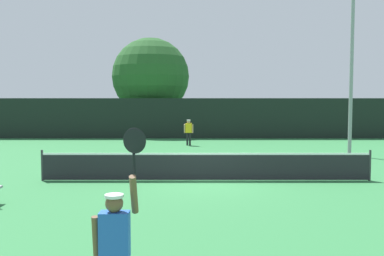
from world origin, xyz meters
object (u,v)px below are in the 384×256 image
(light_pole, at_px, (351,55))
(tennis_ball, at_px, (140,165))
(large_tree, at_px, (150,77))
(parked_car_mid, at_px, (160,121))
(parked_car_near, at_px, (104,123))
(player_serving, at_px, (115,237))
(player_receiving, at_px, (188,130))

(light_pole, bearing_deg, tennis_ball, -162.08)
(large_tree, bearing_deg, light_pole, -49.08)
(tennis_ball, relative_size, parked_car_mid, 0.02)
(tennis_ball, bearing_deg, parked_car_near, 105.80)
(player_serving, xyz_separation_m, parked_car_near, (-6.37, 31.14, -0.31))
(light_pole, relative_size, parked_car_near, 2.07)
(player_serving, relative_size, parked_car_near, 0.58)
(tennis_ball, bearing_deg, player_serving, -84.71)
(tennis_ball, xyz_separation_m, parked_car_mid, (-0.70, 21.54, 0.74))
(player_serving, bearing_deg, light_pole, 61.19)
(player_serving, relative_size, parked_car_mid, 0.58)
(large_tree, bearing_deg, parked_car_mid, 85.88)
(light_pole, height_order, parked_car_mid, light_pole)
(parked_car_near, bearing_deg, parked_car_mid, 37.43)
(parked_car_near, bearing_deg, large_tree, -26.94)
(player_receiving, relative_size, tennis_ball, 22.92)
(player_serving, distance_m, player_receiving, 20.84)
(player_serving, xyz_separation_m, tennis_ball, (-1.19, 12.84, -1.05))
(player_serving, bearing_deg, large_tree, 94.50)
(parked_car_mid, bearing_deg, large_tree, -97.77)
(player_receiving, bearing_deg, parked_car_mid, -78.91)
(player_receiving, distance_m, light_pole, 10.19)
(player_serving, height_order, player_receiving, player_serving)
(player_serving, xyz_separation_m, parked_car_mid, (-1.88, 34.38, -0.31))
(player_receiving, height_order, light_pole, light_pole)
(player_receiving, bearing_deg, player_serving, 87.87)
(large_tree, bearing_deg, parked_car_near, 151.47)
(player_serving, height_order, tennis_ball, player_serving)
(player_receiving, bearing_deg, large_tree, -69.35)
(player_serving, xyz_separation_m, light_pole, (8.84, 16.08, 3.89))
(light_pole, xyz_separation_m, parked_car_mid, (-10.73, 18.29, -4.20))
(large_tree, xyz_separation_m, parked_car_near, (-4.09, 2.22, -3.79))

